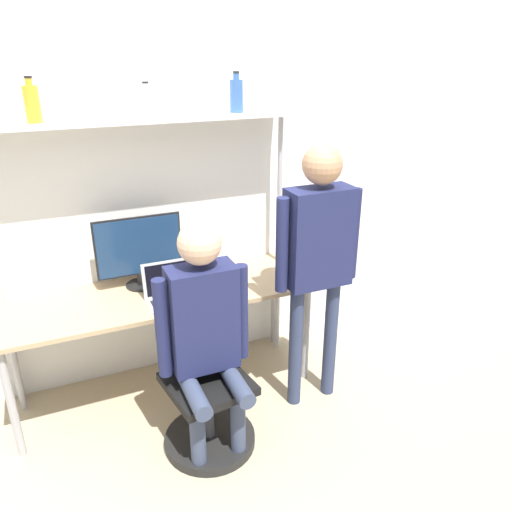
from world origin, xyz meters
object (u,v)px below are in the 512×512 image
cell_phone (212,295)px  bottle_blue (236,95)px  person_seated (205,324)px  bottle_clear (147,102)px  monitor (139,250)px  laptop (172,289)px  person_standing (318,246)px  office_chair (205,402)px  bottle_amber (32,103)px

cell_phone → bottle_blue: (0.33, 0.36, 1.22)m
person_seated → bottle_clear: 1.39m
monitor → bottle_clear: size_ratio=2.77×
bottle_clear → laptop: bearing=-89.2°
person_standing → bottle_clear: bearing=141.9°
person_seated → bottle_clear: bearing=93.8°
laptop → bottle_clear: bottle_clear is taller
cell_phone → office_chair: office_chair is taller
cell_phone → bottle_amber: bearing=158.2°
bottle_clear → bottle_blue: 0.59m
monitor → bottle_blue: 1.20m
monitor → office_chair: 1.09m
bottle_clear → bottle_amber: 0.64m
monitor → bottle_blue: (0.72, 0.02, 0.96)m
office_chair → bottle_amber: bearing=131.5°
laptop → bottle_amber: (-0.64, 0.29, 1.16)m
person_seated → person_standing: size_ratio=0.82×
laptop → bottle_clear: 1.17m
monitor → office_chair: size_ratio=0.62×
bottle_clear → bottle_blue: (0.59, 0.00, 0.02)m
bottle_clear → monitor: bearing=-173.3°
person_seated → bottle_blue: (0.53, 0.82, 1.14)m
cell_phone → person_seated: 0.51m
office_chair → bottle_clear: 1.86m
laptop → bottle_amber: bearing=156.0°
cell_phone → bottle_blue: size_ratio=0.58×
bottle_clear → bottle_amber: bottle_amber is taller
laptop → person_standing: bearing=-24.2°
bottle_blue → cell_phone: bearing=-133.1°
laptop → bottle_clear: size_ratio=1.67×
bottle_amber → cell_phone: bearing=-21.8°
office_chair → bottle_amber: size_ratio=3.66×
monitor → office_chair: bearing=-76.5°
person_seated → bottle_clear: bottle_clear is taller
office_chair → bottle_blue: 1.96m
cell_phone → laptop: bearing=164.2°
monitor → person_seated: (0.19, -0.81, -0.18)m
cell_phone → bottle_clear: 1.27m
cell_phone → person_seated: bearing=-112.9°
office_chair → monitor: bearing=103.5°
office_chair → cell_phone: bearing=64.3°
laptop → bottle_amber: 1.35m
person_seated → bottle_amber: bearing=130.2°
laptop → cell_phone: (0.25, -0.07, -0.06)m
monitor → bottle_amber: bottle_amber is taller
person_standing → laptop: bearing=155.8°
bottle_clear → bottle_blue: size_ratio=0.81×
office_chair → person_standing: 1.19m
office_chair → bottle_blue: bottle_blue is taller
cell_phone → office_chair: 0.68m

